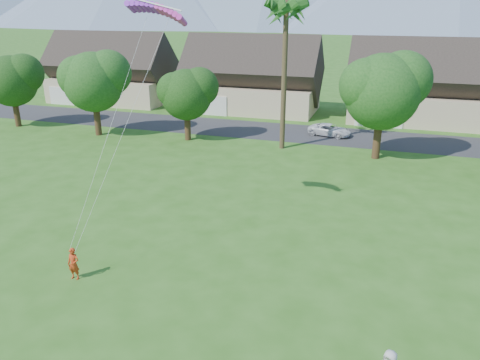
% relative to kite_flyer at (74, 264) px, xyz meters
% --- Properties ---
extents(street, '(90.00, 7.00, 0.01)m').
position_rel_kite_flyer_xyz_m(street, '(6.38, 29.00, -0.77)').
color(street, '#2D2D30').
rests_on(street, ground).
extents(kite_flyer, '(0.58, 0.40, 1.55)m').
position_rel_kite_flyer_xyz_m(kite_flyer, '(0.00, 0.00, 0.00)').
color(kite_flyer, '#BE3715').
rests_on(kite_flyer, ground).
extents(parked_car, '(4.36, 2.66, 1.13)m').
position_rel_kite_flyer_xyz_m(parked_car, '(7.83, 29.00, -0.21)').
color(parked_car, white).
rests_on(parked_car, ground).
extents(houses_row, '(72.75, 8.19, 8.86)m').
position_rel_kite_flyer_xyz_m(houses_row, '(6.88, 38.00, 2.67)').
color(houses_row, beige).
rests_on(houses_row, ground).
extents(tree_row, '(62.27, 6.67, 8.45)m').
position_rel_kite_flyer_xyz_m(tree_row, '(5.24, 22.92, 4.11)').
color(tree_row, '#47301C').
rests_on(tree_row, ground).
extents(fan_palm, '(3.00, 3.00, 13.80)m').
position_rel_kite_flyer_xyz_m(fan_palm, '(4.38, 23.50, 11.03)').
color(fan_palm, '#4C3D26').
rests_on(fan_palm, ground).
extents(parafoil_kite, '(2.95, 1.09, 0.50)m').
position_rel_kite_flyer_xyz_m(parafoil_kite, '(1.86, 6.15, 10.91)').
color(parafoil_kite, purple).
rests_on(parafoil_kite, ground).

